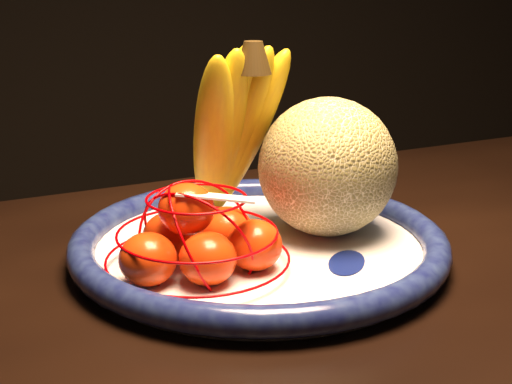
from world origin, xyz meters
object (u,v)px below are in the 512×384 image
object	(u,v)px
fruit_bowl	(259,244)
banana_bunch	(230,127)
cantaloupe	(327,167)
dining_table	(510,336)
mandarin_bag	(199,240)

from	to	relation	value
fruit_bowl	banana_bunch	xyz separation A→B (m)	(-0.01, 0.07, 0.11)
cantaloupe	dining_table	bearing A→B (deg)	-34.42
banana_bunch	mandarin_bag	distance (m)	0.16
dining_table	mandarin_bag	xyz separation A→B (m)	(-0.32, 0.06, 0.13)
dining_table	cantaloupe	bearing A→B (deg)	137.91
dining_table	mandarin_bag	world-z (taller)	mandarin_bag
dining_table	fruit_bowl	distance (m)	0.29
dining_table	fruit_bowl	bearing A→B (deg)	149.66
cantaloupe	banana_bunch	distance (m)	0.12
mandarin_bag	banana_bunch	bearing A→B (deg)	60.95
fruit_bowl	cantaloupe	xyz separation A→B (m)	(0.08, 0.01, 0.07)
fruit_bowl	mandarin_bag	size ratio (longest dim) A/B	2.02
fruit_bowl	mandarin_bag	world-z (taller)	mandarin_bag
banana_bunch	fruit_bowl	bearing A→B (deg)	-103.66
fruit_bowl	mandarin_bag	bearing A→B (deg)	-148.49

